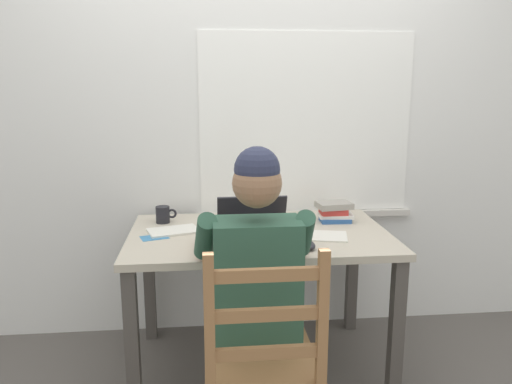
% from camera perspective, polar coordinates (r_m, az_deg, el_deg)
% --- Properties ---
extents(ground_plane, '(8.00, 8.00, 0.00)m').
position_cam_1_polar(ground_plane, '(2.87, 0.35, -18.90)').
color(ground_plane, '#56514C').
extents(back_wall, '(6.00, 0.08, 2.60)m').
position_cam_1_polar(back_wall, '(2.95, -0.52, 8.62)').
color(back_wall, silver).
rests_on(back_wall, ground).
extents(desk, '(1.31, 0.82, 0.74)m').
position_cam_1_polar(desk, '(2.59, 0.37, -6.60)').
color(desk, '#BCB29E').
rests_on(desk, ground).
extents(seated_person, '(0.50, 0.60, 1.25)m').
position_cam_1_polar(seated_person, '(2.12, -0.18, -9.68)').
color(seated_person, '#2D5642').
rests_on(seated_person, ground).
extents(wooden_chair, '(0.42, 0.42, 0.95)m').
position_cam_1_polar(wooden_chair, '(1.97, 0.67, -18.83)').
color(wooden_chair, olive).
rests_on(wooden_chair, ground).
extents(laptop, '(0.33, 0.32, 0.22)m').
position_cam_1_polar(laptop, '(2.35, -0.28, -4.82)').
color(laptop, '#232328').
rests_on(laptop, desk).
extents(computer_mouse, '(0.06, 0.10, 0.03)m').
position_cam_1_polar(computer_mouse, '(2.32, 5.98, -6.01)').
color(computer_mouse, '#232328').
rests_on(computer_mouse, desk).
extents(coffee_mug_white, '(0.12, 0.08, 0.09)m').
position_cam_1_polar(coffee_mug_white, '(2.57, 0.34, -3.43)').
color(coffee_mug_white, silver).
rests_on(coffee_mug_white, desk).
extents(coffee_mug_dark, '(0.11, 0.07, 0.09)m').
position_cam_1_polar(coffee_mug_dark, '(2.77, -10.45, -2.52)').
color(coffee_mug_dark, black).
rests_on(coffee_mug_dark, desk).
extents(book_stack_main, '(0.21, 0.15, 0.11)m').
position_cam_1_polar(book_stack_main, '(2.78, 8.86, -2.17)').
color(book_stack_main, '#2D5B9E').
rests_on(book_stack_main, desk).
extents(paper_pile_near_laptop, '(0.29, 0.23, 0.01)m').
position_cam_1_polar(paper_pile_near_laptop, '(2.51, 7.30, -4.94)').
color(paper_pile_near_laptop, silver).
rests_on(paper_pile_near_laptop, desk).
extents(paper_pile_back_corner, '(0.29, 0.23, 0.01)m').
position_cam_1_polar(paper_pile_back_corner, '(2.60, -9.33, -4.36)').
color(paper_pile_back_corner, silver).
rests_on(paper_pile_back_corner, desk).
extents(landscape_photo_print, '(0.15, 0.13, 0.00)m').
position_cam_1_polar(landscape_photo_print, '(2.52, -11.43, -5.06)').
color(landscape_photo_print, teal).
rests_on(landscape_photo_print, desk).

